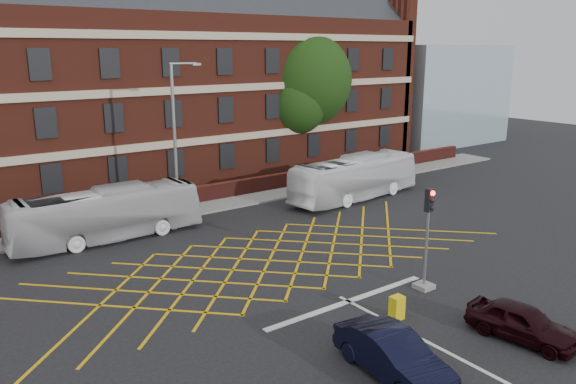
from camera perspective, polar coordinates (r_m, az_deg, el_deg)
ground at (r=25.09m, az=0.70°, el=-8.30°), size 120.00×120.00×0.00m
victorian_building at (r=42.90m, az=-17.42°, el=11.28°), size 51.00×12.17×20.40m
boundary_wall at (r=35.59m, az=-12.06°, el=-0.80°), size 56.00×0.50×1.10m
far_pavement at (r=34.84m, az=-11.33°, el=-1.92°), size 60.00×3.00×0.12m
glass_block at (r=62.30m, az=14.25°, el=9.65°), size 14.00×10.00×10.00m
box_junction_hatching at (r=26.59m, az=-1.93°, el=-6.95°), size 8.22×8.22×0.02m
stop_line at (r=22.64m, az=6.17°, el=-10.98°), size 8.00×0.30×0.02m
centre_line at (r=18.99m, az=20.17°, el=-17.17°), size 0.15×14.00×0.02m
bus_left at (r=30.45m, az=-17.98°, el=-2.17°), size 9.82×2.34×2.73m
bus_right at (r=37.13m, az=6.83°, el=1.44°), size 10.39×3.41×2.84m
car_navy at (r=17.91m, az=10.63°, el=-15.96°), size 1.90×4.39×1.40m
car_maroon at (r=21.16m, az=22.70°, el=-12.11°), size 2.02×3.90×1.27m
deciduous_tree at (r=45.97m, az=1.59°, el=10.65°), size 7.86×7.71×11.09m
traffic_light_near at (r=23.67m, az=13.87°, el=-5.58°), size 0.70×0.70×4.27m
street_lamp at (r=32.05m, az=-11.18°, el=2.23°), size 2.25×1.00×8.94m
utility_cabinet at (r=21.38m, az=11.00°, el=-11.47°), size 0.50×0.39×0.89m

